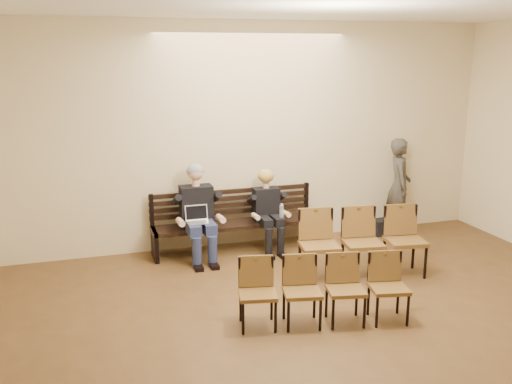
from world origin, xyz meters
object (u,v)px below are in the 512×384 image
seated_man (198,211)px  chair_row_back (363,244)px  laptop (199,225)px  bench (236,236)px  water_bottle (282,218)px  seated_woman (268,214)px  chair_row_front (324,291)px  bag (383,227)px  passerby (399,178)px

seated_man → chair_row_back: bearing=-36.4°
chair_row_back → laptop: bearing=156.7°
bench → water_bottle: 0.79m
water_bottle → chair_row_back: chair_row_back is taller
bench → water_bottle: size_ratio=11.98×
seated_woman → laptop: size_ratio=3.42×
chair_row_back → chair_row_front: bearing=-125.4°
seated_man → bag: 3.28m
laptop → chair_row_back: chair_row_back is taller
chair_row_front → bag: bearing=60.7°
passerby → seated_man: bearing=115.6°
water_bottle → chair_row_front: (-0.34, -2.35, -0.16)m
seated_man → chair_row_back: 2.47m
bag → chair_row_front: size_ratio=0.19×
seated_man → water_bottle: seated_man is taller
laptop → water_bottle: bearing=-15.5°
bag → chair_row_front: chair_row_front is taller
seated_man → bag: seated_man is taller
chair_row_back → seated_woman: bearing=129.5°
seated_man → passerby: passerby is taller
bag → chair_row_front: 3.57m
seated_man → bag: bearing=2.2°
chair_row_front → chair_row_back: bearing=57.4°
water_bottle → chair_row_front: 2.38m
seated_man → water_bottle: (1.25, -0.22, -0.16)m
bench → laptop: laptop is taller
seated_man → seated_woman: (1.11, 0.00, -0.15)m
laptop → bag: 3.31m
seated_man → bag: size_ratio=4.02×
seated_man → passerby: 3.55m
seated_man → chair_row_back: (1.98, -1.46, -0.24)m
bench → chair_row_back: chair_row_back is taller
laptop → passerby: size_ratio=0.18×
seated_man → chair_row_back: size_ratio=0.83×
water_bottle → chair_row_back: size_ratio=0.13×
seated_woman → chair_row_back: size_ratio=0.66×
seated_woman → chair_row_front: seated_woman is taller
passerby → seated_woman: bearing=117.2°
chair_row_front → seated_woman: bearing=96.9°
passerby → chair_row_back: 2.33m
bench → bag: size_ratio=7.26×
seated_man → chair_row_front: (0.90, -2.58, -0.32)m
chair_row_front → passerby: bearing=58.1°
bag → passerby: (0.31, 0.10, 0.80)m
laptop → water_bottle: (1.28, -0.01, -0.01)m
seated_man → chair_row_front: bearing=-70.7°
water_bottle → bag: (1.98, 0.35, -0.43)m
water_bottle → passerby: passerby is taller
passerby → bench: bearing=114.0°
passerby → chair_row_back: passerby is taller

